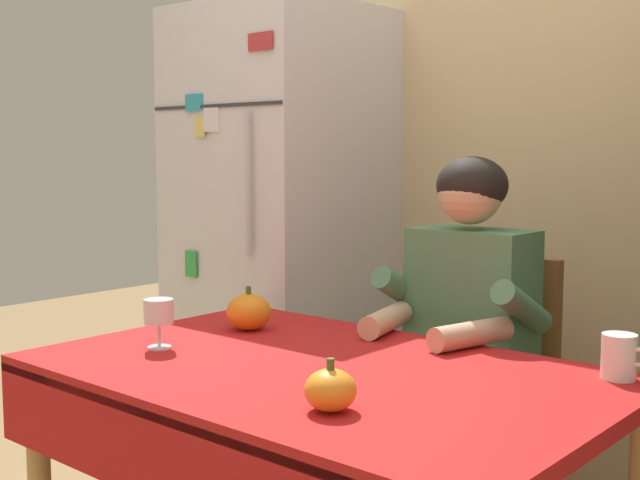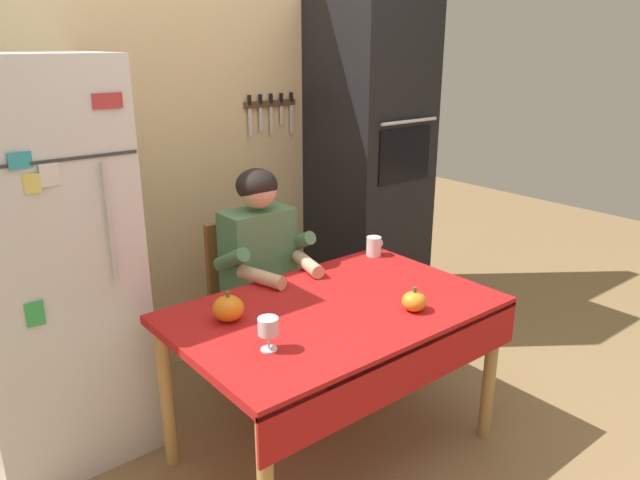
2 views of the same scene
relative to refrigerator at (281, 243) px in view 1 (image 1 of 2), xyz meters
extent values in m
cube|color=#D1B784|center=(1.00, 0.39, 0.40)|extent=(3.70, 0.10, 2.60)
cube|color=silver|center=(0.00, 0.00, 0.00)|extent=(0.68, 0.68, 1.80)
cylinder|color=silver|center=(0.19, -0.36, 0.25)|extent=(0.02, 0.02, 0.50)
cube|color=#333335|center=(0.00, -0.34, 0.52)|extent=(0.67, 0.01, 0.01)
cube|color=teal|center=(-0.10, -0.35, 0.53)|extent=(0.08, 0.02, 0.06)
cube|color=#E5D666|center=(-0.07, -0.35, 0.45)|extent=(0.06, 0.02, 0.07)
cube|color=green|center=(-0.14, -0.35, -0.06)|extent=(0.07, 0.01, 0.10)
cube|color=silver|center=(-0.01, -0.35, 0.47)|extent=(0.07, 0.02, 0.09)
cube|color=#B73338|center=(0.24, -0.35, 0.72)|extent=(0.12, 0.01, 0.06)
cylinder|color=tan|center=(0.31, -0.47, -0.55)|extent=(0.06, 0.06, 0.70)
cube|color=red|center=(0.95, -0.86, -0.18)|extent=(1.40, 0.90, 0.04)
cube|color=red|center=(0.95, -1.30, -0.28)|extent=(1.40, 0.01, 0.20)
cube|color=brown|center=(0.98, -0.17, -0.47)|extent=(0.40, 0.40, 0.04)
cube|color=brown|center=(0.98, 0.01, -0.21)|extent=(0.36, 0.04, 0.48)
cylinder|color=brown|center=(0.81, 0.00, -0.69)|extent=(0.04, 0.04, 0.41)
cube|color=#38384C|center=(0.89, -0.33, -0.40)|extent=(0.12, 0.40, 0.11)
cube|color=#38384C|center=(1.07, -0.33, -0.40)|extent=(0.12, 0.40, 0.11)
cube|color=#4C7F56|center=(0.98, -0.21, -0.11)|extent=(0.36, 0.20, 0.48)
cylinder|color=#4C7F56|center=(0.78, -0.28, -0.07)|extent=(0.07, 0.26, 0.18)
cylinder|color=#4C7F56|center=(1.18, -0.28, -0.07)|extent=(0.07, 0.26, 0.18)
cylinder|color=#D8A884|center=(0.84, -0.45, -0.13)|extent=(0.13, 0.27, 0.07)
cylinder|color=#D8A884|center=(1.12, -0.45, -0.13)|extent=(0.13, 0.27, 0.07)
sphere|color=#D8A884|center=(0.98, -0.23, 0.24)|extent=(0.19, 0.19, 0.19)
ellipsoid|color=black|center=(0.98, -0.22, 0.26)|extent=(0.21, 0.21, 0.17)
cylinder|color=white|center=(1.54, -0.50, -0.11)|extent=(0.08, 0.08, 0.10)
torus|color=white|center=(1.58, -0.50, -0.10)|extent=(0.05, 0.01, 0.05)
cylinder|color=white|center=(0.51, -1.00, -0.16)|extent=(0.06, 0.06, 0.01)
cylinder|color=white|center=(0.51, -1.00, -0.12)|extent=(0.01, 0.01, 0.06)
cylinder|color=white|center=(0.51, -1.00, -0.06)|extent=(0.08, 0.08, 0.07)
ellipsoid|color=orange|center=(0.52, -0.69, -0.11)|extent=(0.13, 0.13, 0.11)
cylinder|color=#4C6023|center=(0.52, -0.69, -0.04)|extent=(0.02, 0.02, 0.02)
ellipsoid|color=orange|center=(1.19, -1.11, -0.12)|extent=(0.11, 0.11, 0.09)
cylinder|color=#4C6023|center=(1.19, -1.11, -0.06)|extent=(0.02, 0.02, 0.02)
camera|label=1|loc=(2.22, -2.34, 0.36)|focal=46.20mm
camera|label=2|loc=(-0.60, -2.67, 0.94)|focal=33.53mm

